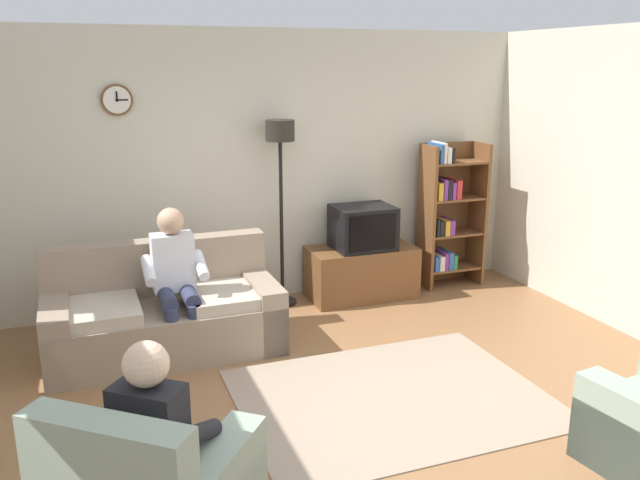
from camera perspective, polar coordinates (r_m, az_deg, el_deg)
The scene contains 10 objects.
ground_plane at distance 4.67m, azimuth 4.18°, elevation -15.24°, with size 12.00×12.00×0.00m, color #8C603D.
back_wall_assembly at distance 6.62m, azimuth -5.24°, elevation 6.28°, with size 6.20×0.17×2.70m.
couch at distance 5.66m, azimuth -13.49°, elevation -6.50°, with size 1.91×0.90×0.90m.
tv_stand at distance 6.80m, azimuth 3.62°, elevation -2.83°, with size 1.10×0.56×0.54m.
tv at distance 6.65m, azimuth 3.78°, elevation 1.11°, with size 0.60×0.49×0.44m.
bookshelf at distance 7.20m, azimuth 11.05°, elevation 2.28°, with size 0.68×0.36×1.58m.
floor_lamp at distance 6.34m, azimuth -3.48°, elevation 6.84°, with size 0.28×0.28×1.85m.
area_rug at distance 4.93m, azimuth 6.30°, elevation -13.49°, with size 2.20×1.70×0.01m, color gray.
person_on_couch at distance 5.44m, azimuth -12.51°, elevation -3.01°, with size 0.51×0.54×1.24m.
person_in_left_armchair at distance 3.44m, azimuth -13.70°, elevation -16.00°, with size 0.63×0.64×1.12m.
Camera 1 is at (-1.71, -3.65, 2.35)m, focal length 36.61 mm.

